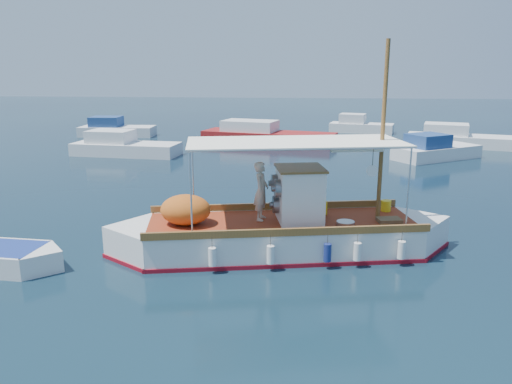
{
  "coord_description": "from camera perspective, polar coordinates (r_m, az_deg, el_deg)",
  "views": [
    {
      "loc": [
        0.93,
        -15.15,
        5.53
      ],
      "look_at": [
        -0.5,
        0.0,
        1.72
      ],
      "focal_mm": 35.0,
      "sensor_mm": 36.0,
      "label": 1
    }
  ],
  "objects": [
    {
      "name": "ground",
      "position": [
        16.15,
        1.79,
        -5.98
      ],
      "size": [
        160.0,
        160.0,
        0.0
      ],
      "primitive_type": "plane",
      "color": "black",
      "rests_on": "ground"
    },
    {
      "name": "bg_boat_nw",
      "position": [
        33.58,
        -14.93,
        4.94
      ],
      "size": [
        7.04,
        3.08,
        1.8
      ],
      "rotation": [
        0.0,
        0.0,
        -0.1
      ],
      "color": "silver",
      "rests_on": "ground"
    },
    {
      "name": "bg_boat_n",
      "position": [
        38.23,
        0.97,
        6.47
      ],
      "size": [
        10.46,
        5.28,
        1.8
      ],
      "rotation": [
        0.0,
        0.0,
        -0.26
      ],
      "color": "maroon",
      "rests_on": "ground"
    },
    {
      "name": "bg_boat_ne",
      "position": [
        32.89,
        19.74,
        4.41
      ],
      "size": [
        5.89,
        4.9,
        1.8
      ],
      "rotation": [
        0.0,
        0.0,
        0.58
      ],
      "color": "silver",
      "rests_on": "ground"
    },
    {
      "name": "bg_boat_e",
      "position": [
        38.97,
        22.11,
        5.59
      ],
      "size": [
        7.92,
        4.52,
        1.8
      ],
      "rotation": [
        0.0,
        0.0,
        -0.27
      ],
      "color": "silver",
      "rests_on": "ground"
    },
    {
      "name": "bg_boat_far_n",
      "position": [
        44.95,
        11.74,
        7.31
      ],
      "size": [
        5.71,
        3.23,
        1.8
      ],
      "rotation": [
        0.0,
        0.0,
        -0.24
      ],
      "color": "silver",
      "rests_on": "ground"
    },
    {
      "name": "bg_boat_far_w",
      "position": [
        43.26,
        -15.79,
        6.83
      ],
      "size": [
        6.12,
        2.57,
        1.8
      ],
      "rotation": [
        0.0,
        0.0,
        0.05
      ],
      "color": "silver",
      "rests_on": "ground"
    },
    {
      "name": "fishing_caique",
      "position": [
        15.38,
        2.73,
        -4.77
      ],
      "size": [
        10.54,
        4.33,
        6.55
      ],
      "rotation": [
        0.0,
        0.0,
        0.19
      ],
      "color": "white",
      "rests_on": "ground"
    }
  ]
}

